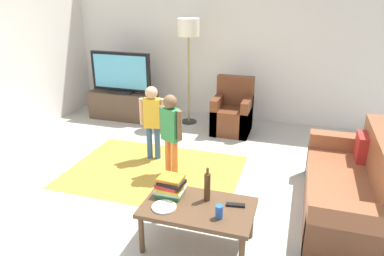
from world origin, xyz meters
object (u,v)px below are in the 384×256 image
(couch, at_px, (356,192))
(book_stack, at_px, (170,186))
(child_near_tv, at_px, (152,116))
(tv_stand, at_px, (124,105))
(plate, at_px, (164,207))
(coffee_table, at_px, (198,210))
(soda_can, at_px, (219,212))
(bottle, at_px, (207,187))
(tv_remote, at_px, (236,205))
(child_center, at_px, (171,128))
(tv, at_px, (121,73))
(armchair, at_px, (233,114))
(floor_lamp, at_px, (188,33))

(couch, bearing_deg, book_stack, -154.73)
(couch, xyz_separation_m, child_near_tv, (-2.53, 0.65, 0.33))
(tv_stand, distance_m, plate, 3.67)
(coffee_table, distance_m, soda_can, 0.27)
(bottle, distance_m, soda_can, 0.30)
(tv_stand, distance_m, book_stack, 3.48)
(bottle, relative_size, soda_can, 2.74)
(tv_remote, bearing_deg, child_center, 124.42)
(tv, height_order, book_stack, tv)
(book_stack, height_order, bottle, bottle)
(armchair, xyz_separation_m, floor_lamp, (-0.82, 0.19, 1.25))
(child_near_tv, relative_size, tv_remote, 6.10)
(couch, height_order, child_near_tv, child_near_tv)
(floor_lamp, height_order, book_stack, floor_lamp)
(child_center, bearing_deg, tv_stand, 132.11)
(book_stack, height_order, soda_can, book_stack)
(tv_stand, bearing_deg, child_near_tv, -49.59)
(book_stack, bearing_deg, tv, 125.10)
(book_stack, distance_m, tv_remote, 0.63)
(armchair, bearing_deg, book_stack, -90.57)
(floor_lamp, bearing_deg, tv_remote, -64.75)
(child_near_tv, bearing_deg, coffee_table, -54.68)
(tv, relative_size, coffee_table, 1.10)
(bottle, bearing_deg, plate, -143.95)
(floor_lamp, bearing_deg, plate, -75.78)
(child_near_tv, xyz_separation_m, tv_remote, (1.43, -1.47, -0.19))
(bottle, xyz_separation_m, plate, (-0.33, -0.24, -0.13))
(child_near_tv, distance_m, book_stack, 1.68)
(floor_lamp, distance_m, bottle, 3.34)
(child_near_tv, bearing_deg, armchair, 57.99)
(coffee_table, height_order, plate, plate)
(couch, relative_size, tv_remote, 10.59)
(armchair, distance_m, child_center, 1.79)
(armchair, bearing_deg, tv_stand, 178.88)
(floor_lamp, distance_m, tv_remote, 3.50)
(tv_stand, relative_size, bottle, 3.64)
(coffee_table, bearing_deg, plate, -156.78)
(tv_stand, xyz_separation_m, tv_remote, (2.61, -2.85, 0.19))
(couch, relative_size, bottle, 5.47)
(tv, distance_m, soda_can, 3.97)
(child_center, bearing_deg, child_near_tv, 137.81)
(floor_lamp, xyz_separation_m, coffee_table, (1.10, -3.10, -1.17))
(child_center, distance_m, tv_remote, 1.53)
(coffee_table, xyz_separation_m, book_stack, (-0.30, 0.11, 0.14))
(child_center, height_order, bottle, child_center)
(tv_remote, xyz_separation_m, soda_can, (-0.10, -0.22, 0.05))
(armchair, relative_size, soda_can, 7.50)
(coffee_table, relative_size, plate, 4.55)
(tv, relative_size, bottle, 3.34)
(tv, height_order, plate, tv)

